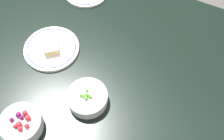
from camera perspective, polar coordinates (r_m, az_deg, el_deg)
dining_table at (r=108.65cm, az=-0.00°, el=-1.11°), size 139.30×106.81×4.00cm
bowl_peas at (r=99.21cm, az=-5.17°, el=-5.81°), size 14.91×14.91×5.95cm
bowl_berries at (r=99.37cm, az=-18.45°, el=-10.63°), size 14.46×14.46×7.22cm
plate_sandwich at (r=114.97cm, az=-12.56°, el=4.55°), size 22.70×22.70×4.55cm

